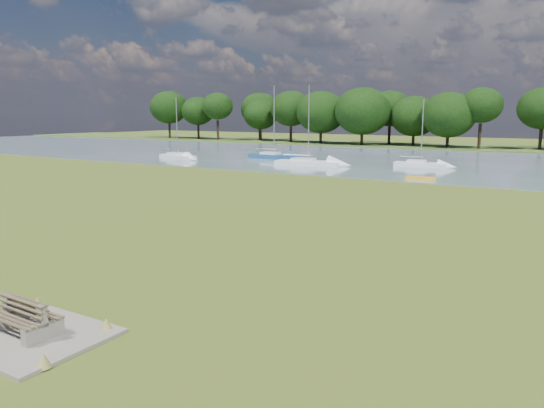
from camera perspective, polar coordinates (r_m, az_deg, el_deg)
The scene contains 10 objects.
ground at distance 25.85m, azimuth 1.77°, elevation -3.25°, with size 220.00×220.00×0.00m, color #5D6221.
river at distance 65.35m, azimuth 20.40°, elevation 4.09°, with size 220.00×40.00×0.10m, color slate.
far_bank at distance 94.88m, azimuth 23.98°, elevation 5.46°, with size 220.00×20.00×0.40m, color #4C6626.
concrete_pad at distance 15.84m, azimuth -24.90°, elevation -12.62°, with size 4.20×3.20×0.10m, color gray.
bench_pair at distance 15.68m, azimuth -25.03°, elevation -11.06°, with size 1.90×1.16×1.00m.
kayak at distance 47.99m, azimuth 15.68°, elevation 2.68°, with size 2.58×0.60×0.26m, color #FDAF1E.
sailboat_0 at distance 59.22m, azimuth 15.64°, elevation 4.29°, with size 5.64×1.95×7.18m.
sailboat_1 at distance 68.18m, azimuth -10.14°, elevation 5.19°, with size 6.24×3.19×7.65m.
sailboat_2 at distance 59.02m, azimuth 3.84°, elevation 4.62°, with size 7.51×3.11×8.76m.
sailboat_6 at distance 67.18m, azimuth 0.17°, elevation 5.32°, with size 6.72×1.99×9.11m.
Camera 1 is at (12.45, -21.88, 5.86)m, focal length 35.00 mm.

